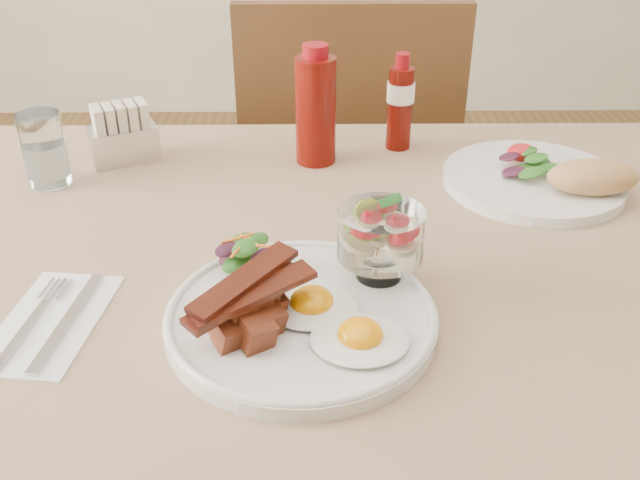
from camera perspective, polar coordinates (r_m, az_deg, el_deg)
table at (r=0.89m, az=4.13°, el=-6.71°), size 1.33×0.88×0.75m
chair_far at (r=1.53m, az=2.08°, el=4.41°), size 0.42×0.42×0.93m
main_plate at (r=0.74m, az=-1.51°, el=-6.29°), size 0.28×0.28×0.02m
fried_eggs at (r=0.71m, az=1.22°, el=-6.41°), size 0.16×0.16×0.03m
bacon_potato_pile at (r=0.70m, az=-5.64°, el=-5.33°), size 0.13×0.12×0.06m
side_salad at (r=0.79m, az=-5.90°, el=-1.30°), size 0.07×0.06×0.04m
fruit_cup at (r=0.76m, az=4.87°, el=0.45°), size 0.09×0.09×0.10m
second_plate at (r=1.05m, az=17.70°, el=4.77°), size 0.26×0.25×0.06m
ketchup_bottle at (r=1.06m, az=-0.35°, el=10.47°), size 0.07×0.07×0.18m
hot_sauce_bottle at (r=1.12m, az=6.43°, el=10.82°), size 0.05×0.05×0.15m
sugar_caddy at (r=1.12m, az=-15.48°, el=7.99°), size 0.11×0.09×0.09m
water_glass at (r=1.08m, az=-21.14°, el=6.50°), size 0.06×0.06×0.10m
napkin_cutlery at (r=0.79m, az=-20.69°, el=-6.11°), size 0.12×0.19×0.01m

